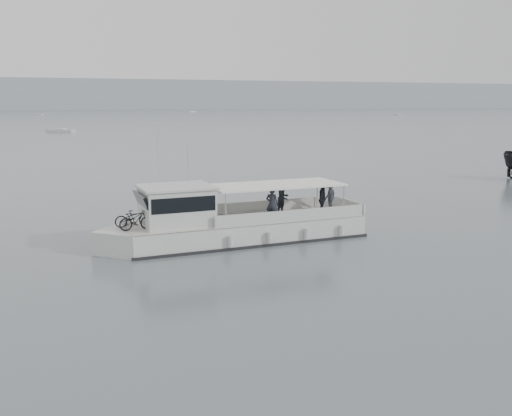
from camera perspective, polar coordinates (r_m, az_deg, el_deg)
name	(u,v)px	position (r m, az deg, el deg)	size (l,w,h in m)	color
ground	(209,249)	(26.74, -4.76, -4.10)	(1400.00, 1400.00, 0.00)	#566165
headland	(57,95)	(585.12, -19.31, 10.64)	(1400.00, 90.00, 28.00)	#939EA8
tour_boat	(224,224)	(27.69, -3.21, -1.61)	(13.50, 3.91, 5.63)	silver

